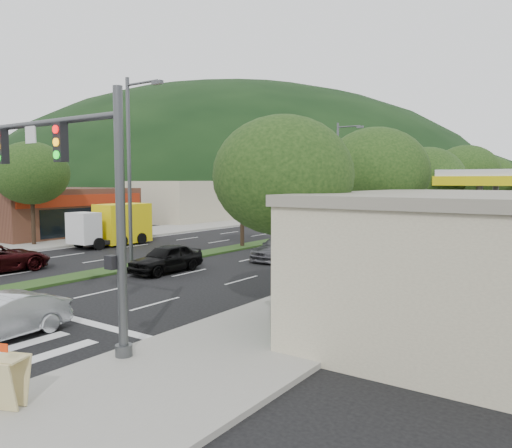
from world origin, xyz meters
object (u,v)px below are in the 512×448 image
Objects in this scene: car_queue_d at (376,244)px; car_queue_c at (315,230)px; traffic_signal at (80,181)px; tree_med_near at (242,184)px; sedan_silver at (0,318)px; streetlight_mid at (339,171)px; tree_r_c at (427,179)px; tree_med_far at (380,177)px; streetlight_near at (132,163)px; car_queue_a at (166,258)px; car_queue_b at (281,248)px; tree_l_a at (31,173)px; tree_r_d at (466,174)px; tree_r_e at (490,178)px; tree_r_a at (283,176)px; box_truck at (115,226)px; tree_r_b at (376,172)px; motorhome at (418,211)px.

car_queue_c is at bearing 141.01° from car_queue_d.
tree_med_near is at bearing 114.80° from traffic_signal.
car_queue_d is (2.50, 23.03, -0.06)m from sedan_silver.
tree_med_near is 15.05m from streetlight_mid.
tree_r_c is (2.97, 21.54, 0.10)m from traffic_signal.
sedan_silver is at bearing -104.40° from tree_r_c.
streetlight_near is at bearing -89.67° from tree_med_far.
tree_med_far is 18.94m from car_queue_c.
streetlight_near is 5.36m from car_queue_a.
tree_l_a is at bearing -165.92° from car_queue_b.
tree_r_d is 12.07m from car_queue_c.
tree_r_e reaches higher than sedan_silver.
tree_r_e is 26.24m from car_queue_b.
tree_r_a is 0.66× the size of streetlight_mid.
tree_med_near is 26.01m from tree_med_far.
tree_r_c is (0.00, 16.00, -0.07)m from tree_r_a.
car_queue_a is (2.24, -24.84, -4.86)m from streetlight_mid.
tree_r_a is (2.97, 5.54, 0.17)m from traffic_signal.
box_truck is (4.28, 3.68, -3.78)m from tree_l_a.
tree_r_a is 1.10× the size of tree_med_near.
tree_r_d is 1.03× the size of tree_med_far.
tree_med_far is 1.15× the size of box_truck.
car_queue_b is at bearing 92.05° from sedan_silver.
streetlight_mid reaches higher than car_queue_c.
streetlight_near is 1.65× the size of box_truck.
tree_l_a is at bearing 171.05° from streetlight_near.
tree_r_b reaches higher than car_queue_a.
box_truck is (-8.22, -4.32, -3.02)m from tree_med_near.
car_queue_a is 0.70× the size of box_truck.
tree_r_c is 0.97× the size of tree_r_e.
sedan_silver is at bearing -85.16° from car_queue_c.
motorhome is (-6.03, 18.60, -3.02)m from tree_r_c.
tree_med_near is 0.60× the size of streetlight_near.
streetlight_near is at bearing -90.00° from streetlight_mid.
tree_r_b reaches higher than traffic_signal.
tree_med_near is 10.07m from streetlight_near.
streetlight_mid reaches higher than tree_med_far.
car_queue_a is 0.98× the size of car_queue_d.
tree_r_e is 1.40× the size of car_queue_b.
streetlight_mid reaches higher than traffic_signal.
tree_r_c is at bearing -63.43° from tree_med_far.
sedan_silver is at bearing -80.31° from streetlight_mid.
tree_med_near is 1.51× the size of sedan_silver.
tree_r_a is 16.00m from tree_r_c.
tree_l_a reaches higher than car_queue_c.
car_queue_d is at bearing -77.42° from motorhome.
tree_med_far reaches higher than car_queue_b.
tree_med_far is (-12.00, 4.00, 0.11)m from tree_r_e.
box_truck reaches higher than sedan_silver.
car_queue_b is (-4.01, 16.60, -3.95)m from traffic_signal.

